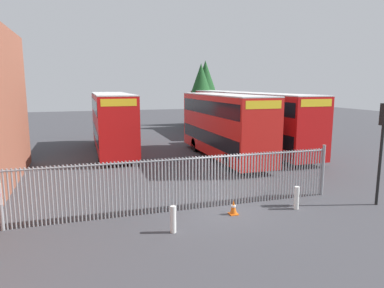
{
  "coord_description": "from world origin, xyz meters",
  "views": [
    {
      "loc": [
        -5.37,
        -12.96,
        5.04
      ],
      "look_at": [
        0.0,
        4.0,
        2.0
      ],
      "focal_mm": 32.47,
      "sensor_mm": 36.0,
      "label": 1
    }
  ],
  "objects_px": {
    "double_decker_bus_behind_fence_left": "(269,121)",
    "double_decker_bus_near_gate": "(224,124)",
    "double_decker_bus_behind_fence_right": "(112,120)",
    "traffic_light_kerbside": "(383,135)",
    "bollard_center_front": "(297,198)",
    "double_decker_bus_far_back": "(217,110)",
    "traffic_cone_by_gate": "(233,207)",
    "bollard_near_left": "(173,219)"
  },
  "relations": [
    {
      "from": "double_decker_bus_behind_fence_right",
      "to": "bollard_near_left",
      "type": "distance_m",
      "value": 15.65
    },
    {
      "from": "double_decker_bus_near_gate",
      "to": "double_decker_bus_behind_fence_left",
      "type": "xyz_separation_m",
      "value": [
        3.9,
        0.79,
        0.0
      ]
    },
    {
      "from": "double_decker_bus_behind_fence_right",
      "to": "bollard_near_left",
      "type": "xyz_separation_m",
      "value": [
        0.69,
        -15.51,
        -1.95
      ]
    },
    {
      "from": "double_decker_bus_behind_fence_left",
      "to": "traffic_cone_by_gate",
      "type": "bearing_deg",
      "value": -125.4
    },
    {
      "from": "double_decker_bus_far_back",
      "to": "traffic_light_kerbside",
      "type": "distance_m",
      "value": 23.2
    },
    {
      "from": "double_decker_bus_near_gate",
      "to": "double_decker_bus_behind_fence_left",
      "type": "relative_size",
      "value": 1.0
    },
    {
      "from": "bollard_near_left",
      "to": "double_decker_bus_near_gate",
      "type": "bearing_deg",
      "value": 59.49
    },
    {
      "from": "bollard_center_front",
      "to": "traffic_light_kerbside",
      "type": "distance_m",
      "value": 4.4
    },
    {
      "from": "double_decker_bus_far_back",
      "to": "traffic_light_kerbside",
      "type": "xyz_separation_m",
      "value": [
        -1.86,
        -23.11,
        0.56
      ]
    },
    {
      "from": "double_decker_bus_behind_fence_left",
      "to": "double_decker_bus_far_back",
      "type": "height_order",
      "value": "same"
    },
    {
      "from": "bollard_center_front",
      "to": "double_decker_bus_near_gate",
      "type": "bearing_deg",
      "value": 84.38
    },
    {
      "from": "double_decker_bus_far_back",
      "to": "bollard_near_left",
      "type": "height_order",
      "value": "double_decker_bus_far_back"
    },
    {
      "from": "bollard_center_front",
      "to": "traffic_cone_by_gate",
      "type": "relative_size",
      "value": 1.61
    },
    {
      "from": "bollard_near_left",
      "to": "traffic_light_kerbside",
      "type": "bearing_deg",
      "value": 0.79
    },
    {
      "from": "double_decker_bus_near_gate",
      "to": "bollard_near_left",
      "type": "relative_size",
      "value": 11.38
    },
    {
      "from": "traffic_cone_by_gate",
      "to": "traffic_light_kerbside",
      "type": "height_order",
      "value": "traffic_light_kerbside"
    },
    {
      "from": "double_decker_bus_near_gate",
      "to": "bollard_near_left",
      "type": "height_order",
      "value": "double_decker_bus_near_gate"
    },
    {
      "from": "bollard_near_left",
      "to": "bollard_center_front",
      "type": "relative_size",
      "value": 1.0
    },
    {
      "from": "double_decker_bus_behind_fence_right",
      "to": "double_decker_bus_far_back",
      "type": "bearing_deg",
      "value": 33.84
    },
    {
      "from": "double_decker_bus_behind_fence_right",
      "to": "double_decker_bus_far_back",
      "type": "distance_m",
      "value": 13.87
    },
    {
      "from": "traffic_light_kerbside",
      "to": "double_decker_bus_near_gate",
      "type": "bearing_deg",
      "value": 103.47
    },
    {
      "from": "double_decker_bus_behind_fence_left",
      "to": "bollard_center_front",
      "type": "relative_size",
      "value": 11.38
    },
    {
      "from": "double_decker_bus_behind_fence_right",
      "to": "traffic_light_kerbside",
      "type": "relative_size",
      "value": 2.51
    },
    {
      "from": "bollard_near_left",
      "to": "traffic_light_kerbside",
      "type": "distance_m",
      "value": 9.31
    },
    {
      "from": "traffic_cone_by_gate",
      "to": "double_decker_bus_behind_fence_right",
      "type": "bearing_deg",
      "value": 103.03
    },
    {
      "from": "double_decker_bus_behind_fence_left",
      "to": "bollard_near_left",
      "type": "height_order",
      "value": "double_decker_bus_behind_fence_left"
    },
    {
      "from": "double_decker_bus_behind_fence_left",
      "to": "double_decker_bus_near_gate",
      "type": "bearing_deg",
      "value": -168.55
    },
    {
      "from": "double_decker_bus_far_back",
      "to": "bollard_near_left",
      "type": "distance_m",
      "value": 25.71
    },
    {
      "from": "double_decker_bus_behind_fence_left",
      "to": "traffic_cone_by_gate",
      "type": "height_order",
      "value": "double_decker_bus_behind_fence_left"
    },
    {
      "from": "double_decker_bus_behind_fence_right",
      "to": "double_decker_bus_far_back",
      "type": "xyz_separation_m",
      "value": [
        11.52,
        7.72,
        0.0
      ]
    },
    {
      "from": "double_decker_bus_behind_fence_right",
      "to": "bollard_center_front",
      "type": "relative_size",
      "value": 11.38
    },
    {
      "from": "traffic_light_kerbside",
      "to": "bollard_center_front",
      "type": "bearing_deg",
      "value": 170.68
    },
    {
      "from": "double_decker_bus_far_back",
      "to": "double_decker_bus_behind_fence_left",
      "type": "bearing_deg",
      "value": -92.64
    },
    {
      "from": "double_decker_bus_near_gate",
      "to": "traffic_cone_by_gate",
      "type": "xyz_separation_m",
      "value": [
        -3.71,
        -9.92,
        -2.13
      ]
    },
    {
      "from": "double_decker_bus_near_gate",
      "to": "double_decker_bus_far_back",
      "type": "height_order",
      "value": "same"
    },
    {
      "from": "bollard_near_left",
      "to": "traffic_light_kerbside",
      "type": "xyz_separation_m",
      "value": [
        8.96,
        0.12,
        2.51
      ]
    },
    {
      "from": "double_decker_bus_far_back",
      "to": "bollard_center_front",
      "type": "distance_m",
      "value": 23.26
    },
    {
      "from": "traffic_light_kerbside",
      "to": "double_decker_bus_behind_fence_right",
      "type": "bearing_deg",
      "value": 122.1
    },
    {
      "from": "double_decker_bus_behind_fence_right",
      "to": "traffic_light_kerbside",
      "type": "bearing_deg",
      "value": -57.9
    },
    {
      "from": "double_decker_bus_far_back",
      "to": "bollard_near_left",
      "type": "relative_size",
      "value": 11.38
    },
    {
      "from": "double_decker_bus_near_gate",
      "to": "traffic_light_kerbside",
      "type": "bearing_deg",
      "value": -76.53
    },
    {
      "from": "double_decker_bus_behind_fence_right",
      "to": "bollard_near_left",
      "type": "relative_size",
      "value": 11.38
    }
  ]
}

